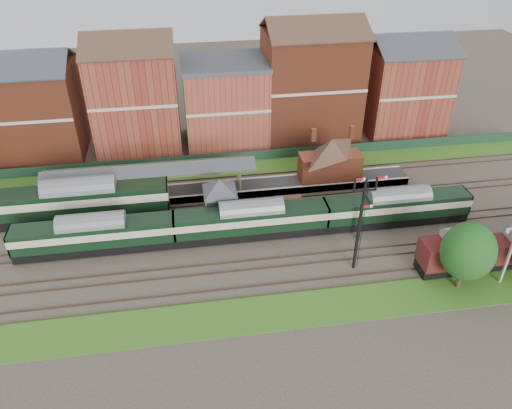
{
  "coord_description": "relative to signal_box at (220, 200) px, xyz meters",
  "views": [
    {
      "loc": [
        -6.4,
        -45.07,
        34.72
      ],
      "look_at": [
        1.0,
        2.0,
        3.0
      ],
      "focal_mm": 35.0,
      "sensor_mm": 36.0,
      "label": 1
    }
  ],
  "objects": [
    {
      "name": "grass_front",
      "position": [
        3.0,
        -15.25,
        -3.16
      ],
      "size": [
        90.0,
        5.0,
        0.06
      ],
      "primitive_type": "cube",
      "color": "#2D6619",
      "rests_on": "ground"
    },
    {
      "name": "station_building",
      "position": [
        15.0,
        6.5,
        0.76
      ],
      "size": [
        8.1,
        8.1,
        5.9
      ],
      "color": "brown",
      "rests_on": "platform"
    },
    {
      "name": "tree_far",
      "position": [
        22.43,
        -14.75,
        1.38
      ],
      "size": [
        5.19,
        5.19,
        7.57
      ],
      "color": "#382619",
      "rests_on": "ground"
    },
    {
      "name": "dmu_train",
      "position": [
        3.16,
        -3.25,
        -0.87
      ],
      "size": [
        51.52,
        2.71,
        3.96
      ],
      "color": "black",
      "rests_on": "ground"
    },
    {
      "name": "town_backdrop",
      "position": [
        2.82,
        21.75,
        3.81
      ],
      "size": [
        69.0,
        10.0,
        16.0
      ],
      "color": "brown",
      "rests_on": "ground"
    },
    {
      "name": "ground",
      "position": [
        3.0,
        -3.25,
        -3.19
      ],
      "size": [
        160.0,
        160.0,
        0.0
      ],
      "primitive_type": "plane",
      "color": "#473D33",
      "rests_on": "ground"
    },
    {
      "name": "fence",
      "position": [
        3.0,
        14.75,
        -2.44
      ],
      "size": [
        90.0,
        0.12,
        1.5
      ],
      "primitive_type": "cube",
      "color": "#193823",
      "rests_on": "ground"
    },
    {
      "name": "platform_railcar",
      "position": [
        -15.98,
        3.25,
        -0.51
      ],
      "size": [
        20.07,
        3.16,
        4.62
      ],
      "color": "black",
      "rests_on": "ground"
    },
    {
      "name": "semaphore_bracket",
      "position": [
        15.04,
        -5.75,
        1.44
      ],
      "size": [
        3.6,
        0.25,
        8.18
      ],
      "color": "black",
      "rests_on": "ground"
    },
    {
      "name": "canopy",
      "position": [
        -8.0,
        6.5,
        1.39
      ],
      "size": [
        26.0,
        3.89,
        4.08
      ],
      "color": "#484E31",
      "rests_on": "platform"
    },
    {
      "name": "signal_box",
      "position": [
        0.0,
        0.0,
        0.0
      ],
      "size": [
        5.4,
        5.4,
        6.0
      ],
      "color": "#6C7A57",
      "rests_on": "ground"
    },
    {
      "name": "grass_back",
      "position": [
        3.0,
        12.75,
        -3.16
      ],
      "size": [
        90.0,
        4.5,
        0.06
      ],
      "primitive_type": "cube",
      "color": "#2D6619",
      "rests_on": "ground"
    },
    {
      "name": "platform",
      "position": [
        -2.0,
        6.5,
        -2.69
      ],
      "size": [
        55.0,
        3.4,
        1.0
      ],
      "primitive_type": "cube",
      "color": "#2D2D2D",
      "rests_on": "ground"
    },
    {
      "name": "yard_lamp",
      "position": [
        27.0,
        -14.75,
        0.79
      ],
      "size": [
        2.6,
        0.22,
        7.0
      ],
      "color": "beige",
      "rests_on": "ground"
    },
    {
      "name": "goods_van_a",
      "position": [
        22.66,
        -12.25,
        -0.9
      ],
      "size": [
        6.7,
        2.9,
        4.06
      ],
      "color": "black",
      "rests_on": "ground"
    },
    {
      "name": "brick_hut",
      "position": [
        8.0,
        0.0,
        -2.0
      ],
      "size": [
        3.2,
        2.64,
        2.94
      ],
      "color": "maroon",
      "rests_on": "ground"
    },
    {
      "name": "semaphore_siding",
      "position": [
        13.02,
        -10.25,
        0.96
      ],
      "size": [
        1.23,
        0.25,
        8.0
      ],
      "color": "black",
      "rests_on": "ground"
    }
  ]
}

